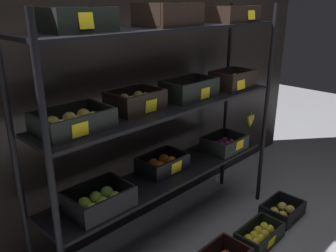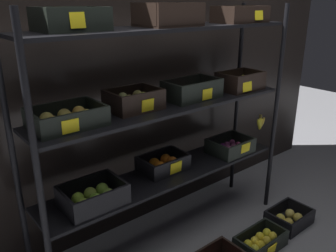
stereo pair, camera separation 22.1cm
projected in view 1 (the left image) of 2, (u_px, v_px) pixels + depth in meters
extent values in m
plane|color=gray|center=(168.00, 236.00, 2.50)|extent=(10.00, 10.00, 0.00)
cube|color=black|center=(127.00, 69.00, 2.36)|extent=(4.19, 0.12, 2.32)
cylinder|color=black|center=(54.00, 198.00, 1.51)|extent=(0.03, 0.03, 1.58)
cylinder|color=black|center=(266.00, 110.00, 2.70)|extent=(0.03, 0.03, 1.58)
cylinder|color=black|center=(17.00, 170.00, 1.75)|extent=(0.03, 0.03, 1.58)
cylinder|color=black|center=(226.00, 101.00, 2.95)|extent=(0.03, 0.03, 1.58)
cube|color=black|center=(168.00, 174.00, 2.32)|extent=(1.76, 0.34, 0.02)
cube|color=black|center=(168.00, 106.00, 2.17)|extent=(1.76, 0.34, 0.02)
cube|color=black|center=(168.00, 28.00, 2.01)|extent=(1.76, 0.34, 0.02)
cube|color=black|center=(100.00, 207.00, 1.92)|extent=(0.34, 0.25, 0.01)
cube|color=black|center=(112.00, 206.00, 1.82)|extent=(0.34, 0.02, 0.11)
cube|color=black|center=(87.00, 190.00, 1.98)|extent=(0.34, 0.02, 0.11)
cube|color=black|center=(73.00, 210.00, 1.79)|extent=(0.02, 0.22, 0.11)
cube|color=black|center=(123.00, 187.00, 2.01)|extent=(0.02, 0.22, 0.11)
sphere|color=#8CB036|center=(91.00, 209.00, 1.82)|extent=(0.07, 0.07, 0.07)
sphere|color=#7FBA35|center=(103.00, 203.00, 1.88)|extent=(0.07, 0.07, 0.07)
sphere|color=#8AB344|center=(115.00, 198.00, 1.93)|extent=(0.07, 0.07, 0.07)
sphere|color=#8DBD31|center=(84.00, 203.00, 1.88)|extent=(0.07, 0.07, 0.07)
sphere|color=#95B33E|center=(96.00, 198.00, 1.93)|extent=(0.07, 0.07, 0.07)
sphere|color=#85B739|center=(107.00, 192.00, 1.99)|extent=(0.07, 0.07, 0.07)
cube|color=black|center=(163.00, 169.00, 2.36)|extent=(0.31, 0.22, 0.01)
cube|color=black|center=(174.00, 167.00, 2.27)|extent=(0.31, 0.02, 0.09)
cube|color=black|center=(152.00, 157.00, 2.41)|extent=(0.31, 0.02, 0.09)
cube|color=black|center=(146.00, 169.00, 2.24)|extent=(0.02, 0.19, 0.09)
cube|color=black|center=(178.00, 155.00, 2.44)|extent=(0.02, 0.19, 0.09)
sphere|color=orange|center=(160.00, 167.00, 2.29)|extent=(0.07, 0.07, 0.07)
sphere|color=orange|center=(171.00, 162.00, 2.36)|extent=(0.07, 0.07, 0.07)
sphere|color=orange|center=(154.00, 164.00, 2.33)|extent=(0.07, 0.07, 0.07)
sphere|color=orange|center=(164.00, 159.00, 2.40)|extent=(0.07, 0.07, 0.07)
cube|color=yellow|center=(177.00, 167.00, 2.28)|extent=(0.09, 0.01, 0.08)
cube|color=black|center=(224.00, 149.00, 2.68)|extent=(0.31, 0.24, 0.01)
cube|color=black|center=(237.00, 146.00, 2.58)|extent=(0.31, 0.02, 0.10)
cube|color=black|center=(213.00, 138.00, 2.73)|extent=(0.31, 0.02, 0.10)
cube|color=black|center=(212.00, 148.00, 2.56)|extent=(0.02, 0.21, 0.10)
cube|color=black|center=(235.00, 137.00, 2.76)|extent=(0.02, 0.21, 0.10)
sphere|color=#5A285E|center=(223.00, 150.00, 2.57)|extent=(0.05, 0.05, 0.05)
sphere|color=#6B1E5A|center=(228.00, 148.00, 2.61)|extent=(0.05, 0.05, 0.05)
sphere|color=#61264C|center=(232.00, 146.00, 2.65)|extent=(0.05, 0.05, 0.05)
sphere|color=maroon|center=(237.00, 144.00, 2.69)|extent=(0.05, 0.05, 0.05)
sphere|color=#692A4C|center=(217.00, 148.00, 2.61)|extent=(0.05, 0.05, 0.05)
sphere|color=#6B2F54|center=(223.00, 146.00, 2.65)|extent=(0.05, 0.05, 0.05)
sphere|color=#612C4A|center=(227.00, 144.00, 2.69)|extent=(0.05, 0.05, 0.05)
sphere|color=#6D2546|center=(231.00, 142.00, 2.72)|extent=(0.05, 0.05, 0.05)
sphere|color=#6D1F5B|center=(212.00, 146.00, 2.64)|extent=(0.05, 0.05, 0.05)
sphere|color=#59195C|center=(216.00, 144.00, 2.68)|extent=(0.05, 0.05, 0.05)
sphere|color=#632850|center=(220.00, 142.00, 2.72)|extent=(0.05, 0.05, 0.05)
sphere|color=#5C2247|center=(225.00, 140.00, 2.76)|extent=(0.05, 0.05, 0.05)
cube|color=yellow|center=(240.00, 145.00, 2.59)|extent=(0.09, 0.01, 0.07)
cube|color=black|center=(74.00, 129.00, 1.74)|extent=(0.36, 0.26, 0.01)
cube|color=black|center=(86.00, 125.00, 1.64)|extent=(0.36, 0.02, 0.09)
cube|color=black|center=(60.00, 114.00, 1.80)|extent=(0.36, 0.02, 0.09)
cube|color=black|center=(39.00, 127.00, 1.61)|extent=(0.02, 0.23, 0.09)
cube|color=black|center=(102.00, 111.00, 1.84)|extent=(0.02, 0.23, 0.09)
sphere|color=#E6BA4D|center=(62.00, 127.00, 1.64)|extent=(0.07, 0.07, 0.07)
sphere|color=gold|center=(77.00, 123.00, 1.70)|extent=(0.07, 0.07, 0.07)
sphere|color=#E0C859|center=(93.00, 119.00, 1.76)|extent=(0.07, 0.07, 0.07)
sphere|color=#D0BE51|center=(52.00, 123.00, 1.69)|extent=(0.07, 0.07, 0.07)
sphere|color=#D6C256|center=(70.00, 119.00, 1.75)|extent=(0.07, 0.07, 0.07)
sphere|color=gold|center=(84.00, 115.00, 1.81)|extent=(0.07, 0.07, 0.07)
cube|color=yellow|center=(80.00, 130.00, 1.61)|extent=(0.09, 0.01, 0.07)
cube|color=black|center=(136.00, 109.00, 2.05)|extent=(0.30, 0.23, 0.01)
cube|color=black|center=(148.00, 103.00, 1.96)|extent=(0.30, 0.02, 0.11)
cube|color=black|center=(124.00, 96.00, 2.10)|extent=(0.30, 0.02, 0.11)
cube|color=black|center=(116.00, 104.00, 1.93)|extent=(0.02, 0.20, 0.11)
cube|color=black|center=(153.00, 95.00, 2.13)|extent=(0.02, 0.20, 0.11)
ellipsoid|color=tan|center=(132.00, 104.00, 1.98)|extent=(0.07, 0.07, 0.09)
ellipsoid|color=#AEBA4E|center=(145.00, 100.00, 2.05)|extent=(0.07, 0.07, 0.09)
ellipsoid|color=tan|center=(125.00, 101.00, 2.02)|extent=(0.07, 0.07, 0.09)
ellipsoid|color=tan|center=(138.00, 98.00, 2.08)|extent=(0.07, 0.07, 0.09)
cube|color=yellow|center=(151.00, 106.00, 1.97)|extent=(0.08, 0.01, 0.07)
cube|color=black|center=(189.00, 97.00, 2.31)|extent=(0.37, 0.22, 0.01)
cube|color=black|center=(201.00, 90.00, 2.22)|extent=(0.37, 0.02, 0.11)
cube|color=black|center=(178.00, 85.00, 2.36)|extent=(0.37, 0.02, 0.11)
cube|color=black|center=(171.00, 92.00, 2.17)|extent=(0.02, 0.19, 0.11)
cube|color=black|center=(206.00, 83.00, 2.41)|extent=(0.02, 0.19, 0.11)
sphere|color=red|center=(183.00, 94.00, 2.22)|extent=(0.07, 0.07, 0.07)
sphere|color=red|center=(192.00, 91.00, 2.28)|extent=(0.07, 0.07, 0.07)
sphere|color=red|center=(201.00, 89.00, 2.34)|extent=(0.07, 0.07, 0.07)
sphere|color=red|center=(177.00, 92.00, 2.26)|extent=(0.07, 0.07, 0.07)
sphere|color=red|center=(185.00, 90.00, 2.32)|extent=(0.07, 0.07, 0.07)
sphere|color=red|center=(194.00, 88.00, 2.37)|extent=(0.07, 0.07, 0.07)
cube|color=yellow|center=(205.00, 93.00, 2.25)|extent=(0.08, 0.01, 0.07)
cube|color=black|center=(232.00, 87.00, 2.58)|extent=(0.32, 0.22, 0.01)
cube|color=black|center=(245.00, 80.00, 2.49)|extent=(0.32, 0.02, 0.12)
cube|color=black|center=(222.00, 76.00, 2.63)|extent=(0.32, 0.02, 0.12)
cube|color=black|center=(220.00, 81.00, 2.46)|extent=(0.02, 0.19, 0.12)
cube|color=black|center=(244.00, 75.00, 2.66)|extent=(0.02, 0.19, 0.12)
ellipsoid|color=yellow|center=(230.00, 83.00, 2.49)|extent=(0.06, 0.06, 0.08)
ellipsoid|color=yellow|center=(237.00, 81.00, 2.55)|extent=(0.06, 0.06, 0.08)
ellipsoid|color=yellow|center=(242.00, 80.00, 2.59)|extent=(0.06, 0.06, 0.08)
ellipsoid|color=yellow|center=(223.00, 82.00, 2.54)|extent=(0.06, 0.06, 0.08)
ellipsoid|color=yellow|center=(229.00, 80.00, 2.59)|extent=(0.06, 0.06, 0.08)
ellipsoid|color=yellow|center=(235.00, 79.00, 2.64)|extent=(0.06, 0.06, 0.08)
cube|color=yellow|center=(241.00, 85.00, 2.46)|extent=(0.09, 0.01, 0.07)
cube|color=black|center=(77.00, 30.00, 1.66)|extent=(0.33, 0.25, 0.01)
cube|color=black|center=(90.00, 19.00, 1.56)|extent=(0.33, 0.02, 0.10)
cube|color=black|center=(63.00, 17.00, 1.72)|extent=(0.33, 0.02, 0.10)
cube|color=black|center=(44.00, 19.00, 1.53)|extent=(0.02, 0.22, 0.10)
cube|color=black|center=(103.00, 17.00, 1.74)|extent=(0.02, 0.22, 0.10)
sphere|color=orange|center=(65.00, 24.00, 1.57)|extent=(0.06, 0.06, 0.06)
sphere|color=orange|center=(80.00, 23.00, 1.62)|extent=(0.06, 0.06, 0.06)
sphere|color=orange|center=(95.00, 22.00, 1.67)|extent=(0.06, 0.06, 0.06)
sphere|color=orange|center=(56.00, 23.00, 1.61)|extent=(0.06, 0.06, 0.06)
sphere|color=orange|center=(71.00, 22.00, 1.67)|extent=(0.06, 0.06, 0.06)
sphere|color=orange|center=(85.00, 21.00, 1.73)|extent=(0.06, 0.06, 0.06)
cube|color=yellow|center=(86.00, 20.00, 1.54)|extent=(0.07, 0.01, 0.07)
cube|color=black|center=(168.00, 25.00, 2.00)|extent=(0.34, 0.26, 0.01)
cube|color=black|center=(184.00, 14.00, 1.90)|extent=(0.34, 0.02, 0.12)
cube|color=black|center=(153.00, 13.00, 2.06)|extent=(0.34, 0.02, 0.12)
cube|color=black|center=(147.00, 14.00, 1.87)|extent=(0.02, 0.23, 0.12)
cube|color=black|center=(187.00, 13.00, 2.08)|extent=(0.02, 0.23, 0.12)
ellipsoid|color=brown|center=(163.00, 19.00, 1.88)|extent=(0.05, 0.05, 0.07)
ellipsoid|color=brown|center=(172.00, 19.00, 1.93)|extent=(0.05, 0.05, 0.07)
ellipsoid|color=brown|center=(179.00, 18.00, 1.97)|extent=(0.05, 0.05, 0.07)
ellipsoid|color=brown|center=(187.00, 18.00, 2.01)|extent=(0.05, 0.05, 0.07)
ellipsoid|color=brown|center=(155.00, 19.00, 1.92)|extent=(0.05, 0.05, 0.07)
ellipsoid|color=brown|center=(163.00, 18.00, 1.97)|extent=(0.05, 0.05, 0.07)
ellipsoid|color=brown|center=(172.00, 18.00, 2.01)|extent=(0.05, 0.05, 0.07)
ellipsoid|color=brown|center=(179.00, 17.00, 2.05)|extent=(0.05, 0.05, 0.07)
ellipsoid|color=brown|center=(149.00, 18.00, 1.96)|extent=(0.05, 0.05, 0.07)
ellipsoid|color=brown|center=(157.00, 18.00, 2.00)|extent=(0.05, 0.05, 0.07)
ellipsoid|color=brown|center=(164.00, 17.00, 2.04)|extent=(0.05, 0.05, 0.07)
ellipsoid|color=brown|center=(172.00, 17.00, 2.09)|extent=(0.05, 0.05, 0.07)
cube|color=black|center=(233.00, 21.00, 2.37)|extent=(0.37, 0.21, 0.01)
cube|color=black|center=(245.00, 13.00, 2.28)|extent=(0.37, 0.02, 0.09)
cube|color=black|center=(221.00, 13.00, 2.41)|extent=(0.37, 0.02, 0.09)
cube|color=black|center=(217.00, 14.00, 2.23)|extent=(0.02, 0.18, 0.09)
cube|color=black|center=(247.00, 12.00, 2.46)|extent=(0.02, 0.18, 0.09)
sphere|color=#95BF44|center=(229.00, 15.00, 2.28)|extent=(0.07, 0.07, 0.07)
sphere|color=#8FB643|center=(237.00, 15.00, 2.34)|extent=(0.07, 0.07, 0.07)
sphere|color=#94BE35|center=(244.00, 15.00, 2.39)|extent=(0.07, 0.07, 0.07)
sphere|color=#83B744|center=(222.00, 15.00, 2.30)|extent=(0.07, 0.07, 0.07)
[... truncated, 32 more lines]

